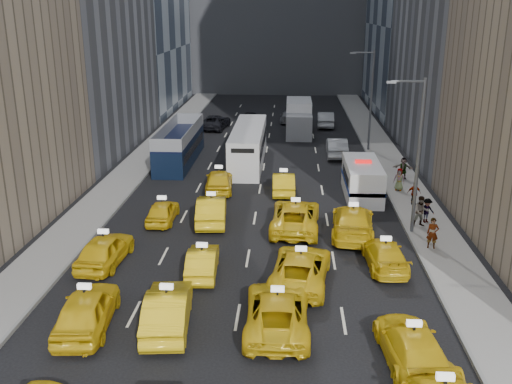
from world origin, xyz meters
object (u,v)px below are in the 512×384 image
nypd_van (362,180)px  pedestrian_0 (433,233)px  double_decker (180,144)px  box_truck (299,118)px  city_bus (248,145)px

nypd_van → pedestrian_0: bearing=-66.9°
nypd_van → double_decker: size_ratio=0.57×
box_truck → pedestrian_0: size_ratio=4.45×
double_decker → city_bus: 5.84m
pedestrian_0 → box_truck: bearing=113.0°
double_decker → box_truck: 15.54m
box_truck → double_decker: bearing=-135.2°
pedestrian_0 → double_decker: bearing=144.0°
pedestrian_0 → nypd_van: bearing=116.3°
city_bus → box_truck: bearing=74.7°
city_bus → box_truck: (4.35, 11.73, 0.16)m
nypd_van → city_bus: size_ratio=0.52×
city_bus → pedestrian_0: bearing=-52.4°
box_truck → pedestrian_0: (6.88, -29.28, -0.67)m
double_decker → box_truck: bearing=43.4°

